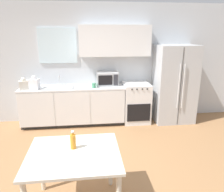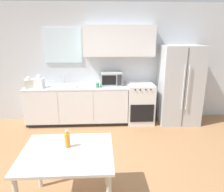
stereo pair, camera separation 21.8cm
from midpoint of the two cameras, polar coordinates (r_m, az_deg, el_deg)
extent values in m
plane|color=#9E7047|center=(3.57, -8.30, -19.26)|extent=(12.00, 12.00, 0.00)
cube|color=silver|center=(5.20, -8.34, 8.32)|extent=(12.00, 0.06, 2.70)
cube|color=silver|center=(5.17, -15.23, 12.59)|extent=(0.84, 0.04, 0.77)
cube|color=white|center=(4.99, -0.54, 14.26)|extent=(1.58, 0.32, 0.67)
cube|color=#333333|center=(5.28, -10.96, -6.48)|extent=(2.29, 0.53, 0.08)
cube|color=white|center=(5.10, -11.24, -2.20)|extent=(2.29, 0.59, 0.77)
cube|color=white|center=(4.95, -20.36, -3.55)|extent=(0.74, 0.01, 0.75)
cube|color=white|center=(4.82, -11.50, -3.34)|extent=(0.74, 0.01, 0.75)
cube|color=white|center=(4.81, -2.39, -3.04)|extent=(0.74, 0.01, 0.75)
cube|color=silver|center=(4.99, -11.50, 2.17)|extent=(2.32, 0.61, 0.03)
cube|color=white|center=(5.18, 5.07, -1.73)|extent=(0.61, 0.61, 0.92)
cube|color=black|center=(4.94, 5.75, -4.38)|extent=(0.53, 0.01, 0.41)
cylinder|color=#262626|center=(4.73, 3.94, 1.71)|extent=(0.03, 0.02, 0.03)
cylinder|color=#262626|center=(4.75, 5.24, 1.75)|extent=(0.03, 0.02, 0.03)
cylinder|color=#262626|center=(4.77, 6.66, 1.79)|extent=(0.03, 0.02, 0.03)
cylinder|color=#262626|center=(4.80, 7.93, 1.82)|extent=(0.03, 0.02, 0.03)
cube|color=silver|center=(5.28, 14.84, 3.02)|extent=(0.90, 0.68, 1.79)
cube|color=#3F3F3F|center=(4.97, 16.25, 2.08)|extent=(0.01, 0.01, 1.73)
cylinder|color=silver|center=(4.92, 15.86, 2.39)|extent=(0.02, 0.02, 0.98)
cylinder|color=silver|center=(4.96, 16.93, 2.41)|extent=(0.02, 0.02, 0.98)
cube|color=#B7BABC|center=(5.02, -14.93, 2.31)|extent=(0.64, 0.41, 0.02)
cylinder|color=silver|center=(5.15, -14.78, 4.05)|extent=(0.02, 0.02, 0.22)
cylinder|color=silver|center=(5.07, -14.97, 4.98)|extent=(0.02, 0.14, 0.02)
cube|color=#B7BABC|center=(5.04, -2.49, 4.57)|extent=(0.49, 0.33, 0.30)
cube|color=black|center=(4.87, -3.03, 4.13)|extent=(0.31, 0.01, 0.22)
cube|color=#2D2D33|center=(4.89, -0.29, 4.21)|extent=(0.10, 0.01, 0.24)
cylinder|color=#3F8C66|center=(4.83, -6.04, 2.76)|extent=(0.09, 0.09, 0.10)
torus|color=#3F8C66|center=(4.83, -5.25, 2.85)|extent=(0.02, 0.08, 0.08)
cube|color=white|center=(4.99, -20.78, 2.90)|extent=(0.22, 0.19, 0.22)
sphere|color=white|center=(4.96, -20.94, 4.42)|extent=(0.12, 0.12, 0.11)
cube|color=silver|center=(5.04, -23.22, 2.60)|extent=(0.22, 0.20, 0.19)
sphere|color=silver|center=(5.01, -23.38, 3.93)|extent=(0.12, 0.12, 0.10)
cube|color=beige|center=(2.61, -12.44, -14.63)|extent=(1.04, 0.89, 0.03)
cylinder|color=beige|center=(3.21, -19.90, -16.84)|extent=(0.06, 0.06, 0.73)
cylinder|color=beige|center=(3.13, -2.49, -16.73)|extent=(0.06, 0.06, 0.73)
cylinder|color=orange|center=(2.65, -12.51, -11.59)|extent=(0.07, 0.07, 0.17)
cylinder|color=orange|center=(2.60, -12.66, -9.60)|extent=(0.03, 0.03, 0.03)
cylinder|color=white|center=(2.59, -12.69, -9.12)|extent=(0.03, 0.03, 0.02)
camera|label=1|loc=(0.11, -91.73, -0.52)|focal=35.00mm
camera|label=2|loc=(0.11, 88.27, 0.52)|focal=35.00mm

